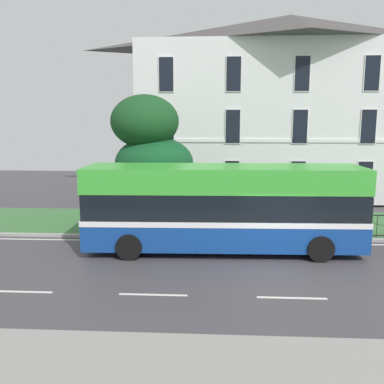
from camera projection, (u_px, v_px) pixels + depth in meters
The scene contains 6 objects.
ground_plane at pixel (278, 265), 14.71m from camera, with size 60.00×56.00×0.18m.
georgian_townhouse at pixel (288, 106), 28.07m from camera, with size 19.54×9.04×11.67m.
iron_verge_railing at pixel (328, 225), 17.81m from camera, with size 18.67×0.04×0.97m.
evergreen_tree at pixel (152, 172), 19.75m from camera, with size 4.75×4.75×6.18m.
single_decker_bus at pixel (223, 207), 16.07m from camera, with size 10.57×2.92×3.30m.
litter_bin at pixel (312, 218), 18.64m from camera, with size 0.47×0.47×1.19m.
Camera 1 is at (-2.23, -13.21, 5.01)m, focal length 39.15 mm.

